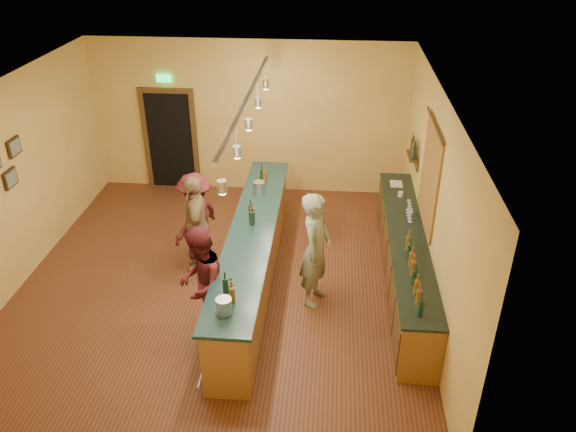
# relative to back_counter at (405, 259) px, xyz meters

# --- Properties ---
(floor) EXTENTS (7.00, 7.00, 0.00)m
(floor) POSITION_rel_back_counter_xyz_m (-2.97, -0.18, -0.49)
(floor) COLOR #502A16
(floor) RESTS_ON ground
(ceiling) EXTENTS (6.50, 7.00, 0.02)m
(ceiling) POSITION_rel_back_counter_xyz_m (-2.97, -0.18, 2.71)
(ceiling) COLOR silver
(ceiling) RESTS_ON wall_back
(wall_back) EXTENTS (6.50, 0.02, 3.20)m
(wall_back) POSITION_rel_back_counter_xyz_m (-2.97, 3.32, 1.11)
(wall_back) COLOR gold
(wall_back) RESTS_ON floor
(wall_front) EXTENTS (6.50, 0.02, 3.20)m
(wall_front) POSITION_rel_back_counter_xyz_m (-2.97, -3.68, 1.11)
(wall_front) COLOR gold
(wall_front) RESTS_ON floor
(wall_left) EXTENTS (0.02, 7.00, 3.20)m
(wall_left) POSITION_rel_back_counter_xyz_m (-6.22, -0.18, 1.11)
(wall_left) COLOR gold
(wall_left) RESTS_ON floor
(wall_right) EXTENTS (0.02, 7.00, 3.20)m
(wall_right) POSITION_rel_back_counter_xyz_m (0.28, -0.18, 1.11)
(wall_right) COLOR gold
(wall_right) RESTS_ON floor
(doorway) EXTENTS (1.15, 0.09, 2.48)m
(doorway) POSITION_rel_back_counter_xyz_m (-4.67, 3.30, 0.64)
(doorway) COLOR black
(doorway) RESTS_ON wall_back
(tapestry) EXTENTS (0.03, 1.40, 1.60)m
(tapestry) POSITION_rel_back_counter_xyz_m (0.26, 0.22, 1.36)
(tapestry) COLOR maroon
(tapestry) RESTS_ON wall_right
(bottle_shelf) EXTENTS (0.17, 0.55, 0.54)m
(bottle_shelf) POSITION_rel_back_counter_xyz_m (0.20, 1.72, 1.18)
(bottle_shelf) COLOR #4A3116
(bottle_shelf) RESTS_ON wall_right
(back_counter) EXTENTS (0.60, 4.55, 1.27)m
(back_counter) POSITION_rel_back_counter_xyz_m (0.00, 0.00, 0.00)
(back_counter) COLOR brown
(back_counter) RESTS_ON floor
(tasting_bar) EXTENTS (0.73, 5.10, 1.38)m
(tasting_bar) POSITION_rel_back_counter_xyz_m (-2.43, -0.18, 0.12)
(tasting_bar) COLOR brown
(tasting_bar) RESTS_ON floor
(pendant_track) EXTENTS (0.11, 4.60, 0.50)m
(pendant_track) POSITION_rel_back_counter_xyz_m (-2.42, -0.18, 2.50)
(pendant_track) COLOR silver
(pendant_track) RESTS_ON ceiling
(bartender) EXTENTS (0.61, 0.77, 1.86)m
(bartender) POSITION_rel_back_counter_xyz_m (-1.41, -0.54, 0.44)
(bartender) COLOR gray
(bartender) RESTS_ON floor
(customer_a) EXTENTS (0.68, 0.86, 1.72)m
(customer_a) POSITION_rel_back_counter_xyz_m (-2.97, -1.44, 0.38)
(customer_a) COLOR #59191E
(customer_a) RESTS_ON floor
(customer_b) EXTENTS (0.59, 1.06, 1.71)m
(customer_b) POSITION_rel_back_counter_xyz_m (-3.41, 0.20, 0.37)
(customer_b) COLOR #997A51
(customer_b) RESTS_ON floor
(customer_c) EXTENTS (0.97, 1.19, 1.61)m
(customer_c) POSITION_rel_back_counter_xyz_m (-3.49, 0.50, 0.32)
(customer_c) COLOR #59191E
(customer_c) RESTS_ON floor
(bar_stool) EXTENTS (0.35, 0.35, 0.72)m
(bar_stool) POSITION_rel_back_counter_xyz_m (-1.49, 1.45, 0.08)
(bar_stool) COLOR #9C6946
(bar_stool) RESTS_ON floor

